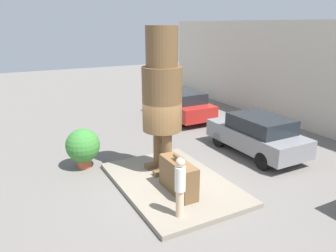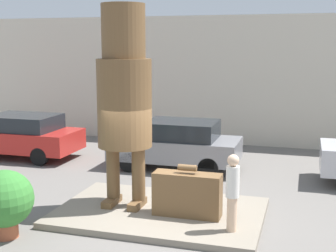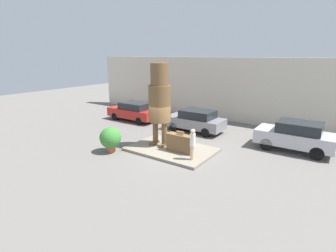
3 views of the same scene
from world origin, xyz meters
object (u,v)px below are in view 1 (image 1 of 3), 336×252
at_px(tourist, 180,185).
at_px(parked_car_red, 181,104).
at_px(planter_pot, 83,146).
at_px(statue_figure, 162,90).
at_px(parked_car_grey, 257,134).
at_px(giant_suitcase, 178,177).

bearing_deg(tourist, parked_car_red, 149.46).
height_order(parked_car_red, planter_pot, parked_car_red).
relative_size(statue_figure, parked_car_red, 1.10).
bearing_deg(parked_car_red, parked_car_grey, -179.13).
relative_size(tourist, planter_pot, 1.13).
bearing_deg(giant_suitcase, planter_pot, -150.56).
height_order(tourist, parked_car_red, tourist).
xyz_separation_m(statue_figure, tourist, (2.70, -0.90, -1.87)).
height_order(statue_figure, parked_car_grey, statue_figure).
relative_size(statue_figure, giant_suitcase, 3.09).
distance_m(statue_figure, parked_car_grey, 4.59).
height_order(tourist, parked_car_grey, tourist).
distance_m(giant_suitcase, planter_pot, 3.88).
distance_m(tourist, parked_car_grey, 5.60).
bearing_deg(giant_suitcase, parked_car_grey, 108.47).
height_order(giant_suitcase, parked_car_grey, parked_car_grey).
height_order(parked_car_red, parked_car_grey, parked_car_grey).
xyz_separation_m(parked_car_red, planter_pot, (3.81, -6.20, 0.01)).
bearing_deg(tourist, planter_pot, -163.65).
bearing_deg(parked_car_red, giant_suitcase, 149.12).
relative_size(giant_suitcase, tourist, 0.94).
bearing_deg(tourist, parked_car_grey, 117.27).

